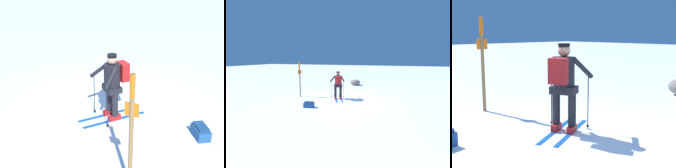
# 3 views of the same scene
# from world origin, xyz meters

# --- Properties ---
(ground_plane) EXTENTS (80.00, 80.00, 0.00)m
(ground_plane) POSITION_xyz_m (0.00, 0.00, 0.00)
(ground_plane) COLOR white
(skier) EXTENTS (1.12, 1.68, 1.65)m
(skier) POSITION_xyz_m (0.32, -0.06, 0.96)
(skier) COLOR #144C9E
(skier) RESTS_ON ground_plane
(dropped_backpack) EXTENTS (0.53, 0.36, 0.30)m
(dropped_backpack) POSITION_xyz_m (1.24, 1.85, 0.14)
(dropped_backpack) COLOR navy
(dropped_backpack) RESTS_ON ground_plane
(trail_marker) EXTENTS (0.12, 0.23, 2.18)m
(trail_marker) POSITION_xyz_m (2.75, 0.16, 1.29)
(trail_marker) COLOR olive
(trail_marker) RESTS_ON ground_plane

